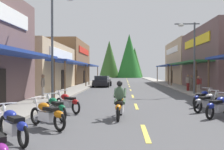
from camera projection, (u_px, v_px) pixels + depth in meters
name	position (u px, v px, depth m)	size (l,w,h in m)	color
ground	(129.00, 87.00, 33.29)	(9.33, 96.12, 0.10)	#4C4C4F
sidewalk_left	(85.00, 86.00, 33.58)	(2.44, 96.12, 0.12)	gray
sidewalk_right	(175.00, 86.00, 33.01)	(2.44, 96.12, 0.12)	#9E9991
centerline_dashes	(129.00, 85.00, 37.00)	(0.16, 71.14, 0.01)	#E0C64C
storefront_left_middle	(27.00, 67.00, 26.64)	(9.43, 12.99, 4.77)	tan
storefront_left_far	(56.00, 63.00, 40.76)	(10.79, 13.09, 6.65)	brown
storefront_right_far	(193.00, 62.00, 41.24)	(8.57, 13.59, 6.84)	tan
streetlamp_left	(57.00, 34.00, 15.48)	(2.02, 0.30, 6.56)	#474C51
streetlamp_right	(191.00, 48.00, 20.72)	(2.02, 0.30, 5.94)	#474C51
motorcycle_parked_right_4	(218.00, 106.00, 10.73)	(1.62, 1.55, 1.04)	black
motorcycle_parked_right_5	(207.00, 102.00, 12.27)	(1.73, 1.42, 1.04)	black
motorcycle_parked_right_6	(203.00, 98.00, 13.94)	(1.55, 1.61, 1.04)	black
motorcycle_parked_left_1	(13.00, 125.00, 6.97)	(1.54, 1.63, 1.04)	black
motorcycle_parked_left_2	(47.00, 114.00, 8.72)	(1.69, 1.47, 1.04)	black
motorcycle_parked_left_3	(55.00, 107.00, 10.30)	(1.38, 1.76, 1.04)	black
motorcycle_parked_left_4	(67.00, 102.00, 12.08)	(1.57, 1.60, 1.04)	black
rider_cruising_lead	(120.00, 103.00, 10.50)	(0.60, 2.14, 1.57)	black
pedestrian_by_shop	(198.00, 83.00, 22.34)	(0.57, 0.29, 1.55)	#B2A599
pedestrian_browsing	(188.00, 82.00, 24.06)	(0.49, 0.41, 1.66)	maroon
pedestrian_waiting	(43.00, 85.00, 17.09)	(0.28, 0.57, 1.76)	#B2A599
pedestrian_strolling	(192.00, 82.00, 23.89)	(0.55, 0.35, 1.59)	#726659
parked_car_curbside	(102.00, 81.00, 32.27)	(2.25, 4.39, 1.40)	black
treeline_backdrop	(122.00, 59.00, 81.83)	(14.44, 10.61, 13.76)	#2A5D23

